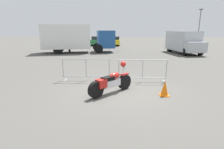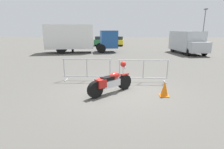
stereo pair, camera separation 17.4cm
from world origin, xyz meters
The scene contains 14 objects.
ground_plane centered at (0.00, 0.00, 0.00)m, with size 120.00×120.00×0.00m, color #54514C.
motorcycle centered at (-0.39, -0.27, 0.45)m, with size 1.57×1.65×1.19m.
crowd_barrier_near centered at (-1.74, 1.39, 0.56)m, with size 2.33×0.58×1.07m.
crowd_barrier_far centered at (0.96, 1.39, 0.56)m, with size 2.33×0.58×1.07m.
box_truck centered at (-5.40, 12.34, 1.64)m, with size 8.01×4.06×2.98m.
delivery_van centered at (6.28, 12.67, 1.24)m, with size 2.94×5.29×2.31m.
parked_car_blue centered at (-10.05, 21.88, 0.74)m, with size 1.88×4.37×1.47m.
parked_car_silver centered at (-7.26, 22.25, 0.74)m, with size 1.86×4.32×1.45m.
parked_car_green centered at (-4.48, 22.28, 0.74)m, with size 1.87×4.35×1.46m.
parked_car_yellow centered at (-1.69, 22.28, 0.73)m, with size 1.84×4.29×1.44m.
pedestrian centered at (-6.32, 13.08, 0.92)m, with size 0.43×0.43×1.69m.
planter_island centered at (7.21, 14.72, 0.32)m, with size 4.17×4.17×1.11m.
traffic_cone centered at (1.62, -0.38, 0.29)m, with size 0.34×0.34×0.59m.
street_lamp centered at (11.90, 23.41, 3.71)m, with size 0.36×0.70×5.68m.
Camera 2 is at (0.31, -6.70, 2.38)m, focal length 28.00 mm.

